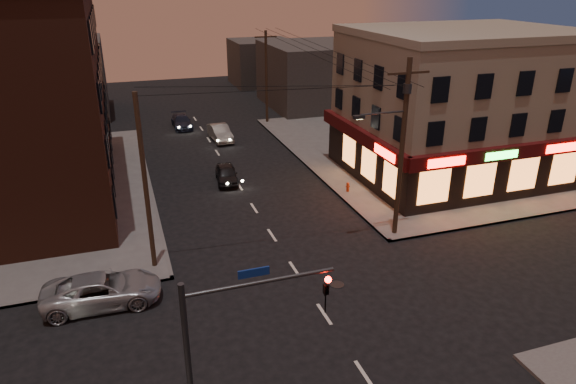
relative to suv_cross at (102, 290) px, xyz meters
name	(u,v)px	position (x,y,z in m)	size (l,w,h in m)	color
ground	(324,314)	(9.31, -4.00, -0.73)	(120.00, 120.00, 0.00)	black
sidewalk_ne	(432,148)	(27.31, 15.00, -0.66)	(24.00, 28.00, 0.15)	#514F4C
pizza_building	(459,104)	(25.24, 9.43, 4.62)	(15.85, 12.85, 10.50)	gray
brick_apartment	(3,100)	(-5.19, 15.00, 5.92)	(12.00, 20.00, 13.00)	#472216
bg_building_ne_a	(312,75)	(23.31, 34.00, 2.77)	(10.00, 12.00, 7.00)	#3F3D3A
bg_building_nw	(60,78)	(-3.69, 38.00, 3.27)	(9.00, 10.00, 8.00)	#3F3D3A
bg_building_ne_b	(262,62)	(21.31, 48.00, 2.27)	(8.00, 8.00, 6.00)	#3F3D3A
utility_pole_main	(401,140)	(15.99, 1.80, 5.03)	(4.20, 0.44, 10.00)	#382619
utility_pole_far	(266,77)	(16.11, 28.00, 3.92)	(0.26, 0.26, 9.00)	#382619
utility_pole_west	(145,184)	(2.51, 2.50, 3.92)	(0.24, 0.24, 9.00)	#382619
traffic_signal	(223,344)	(3.74, -9.60, 3.43)	(4.49, 0.32, 6.47)	#333538
suv_cross	(102,290)	(0.00, 0.00, 0.00)	(2.42, 5.26, 1.46)	#909398
sedan_near	(227,174)	(8.62, 13.08, -0.10)	(1.49, 3.71, 1.26)	black
sedan_mid	(220,133)	(10.30, 23.52, -0.02)	(1.51, 4.33, 1.43)	gray
sedan_far	(182,122)	(7.55, 28.97, -0.11)	(1.75, 4.30, 1.25)	#171E2F
fire_hydrant	(348,186)	(16.12, 8.32, -0.21)	(0.31, 0.31, 0.67)	#9D2D0E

